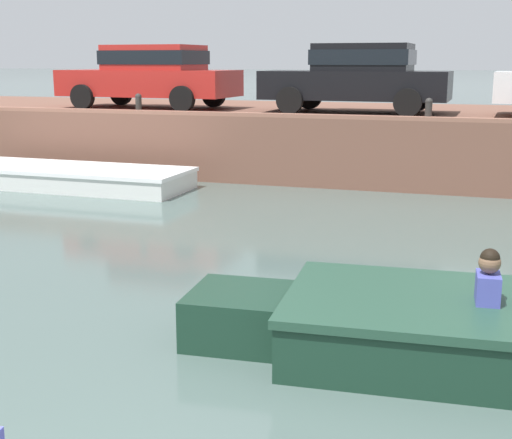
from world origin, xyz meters
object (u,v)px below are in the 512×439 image
object	(u,v)px
car_left_inner_black	(358,75)
mooring_bollard_west	(139,103)
car_leftmost_red	(151,74)
mooring_bollard_mid	(429,108)
boat_moored_west_white	(64,177)

from	to	relation	value
car_left_inner_black	mooring_bollard_west	size ratio (longest dim) A/B	9.51
car_leftmost_red	mooring_bollard_west	distance (m)	1.87
mooring_bollard_west	mooring_bollard_mid	size ratio (longest dim) A/B	1.00
car_left_inner_black	mooring_bollard_mid	world-z (taller)	car_left_inner_black
car_leftmost_red	mooring_bollard_mid	world-z (taller)	car_leftmost_red
car_leftmost_red	mooring_bollard_mid	distance (m)	7.15
car_left_inner_black	mooring_bollard_mid	distance (m)	2.50
car_left_inner_black	boat_moored_west_white	bearing A→B (deg)	-148.70
car_leftmost_red	car_left_inner_black	distance (m)	5.19
car_leftmost_red	mooring_bollard_mid	size ratio (longest dim) A/B	10.02
car_leftmost_red	mooring_bollard_west	bearing A→B (deg)	-73.69
car_left_inner_black	mooring_bollard_west	distance (m)	5.03
mooring_bollard_west	mooring_bollard_mid	distance (m)	6.42
car_left_inner_black	car_leftmost_red	bearing A→B (deg)	-179.98
boat_moored_west_white	mooring_bollard_mid	size ratio (longest dim) A/B	13.51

